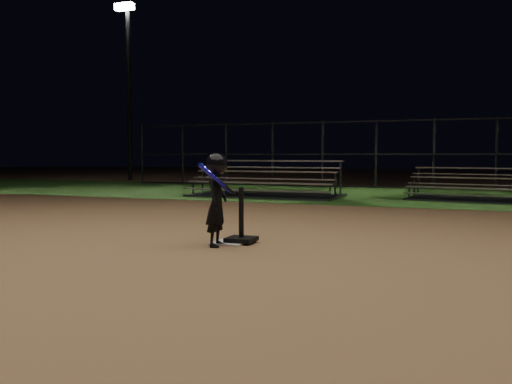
% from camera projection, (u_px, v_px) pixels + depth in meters
% --- Properties ---
extents(ground, '(80.00, 80.00, 0.00)m').
position_uv_depth(ground, '(230.00, 243.00, 7.36)').
color(ground, '#9D7047').
rests_on(ground, ground).
extents(grass_strip, '(60.00, 8.00, 0.01)m').
position_uv_depth(grass_strip, '(361.00, 194.00, 16.65)').
color(grass_strip, '#2A571C').
rests_on(grass_strip, ground).
extents(home_plate, '(0.45, 0.45, 0.02)m').
position_uv_depth(home_plate, '(230.00, 243.00, 7.36)').
color(home_plate, beige).
rests_on(home_plate, ground).
extents(batting_tee, '(0.38, 0.38, 0.75)m').
position_uv_depth(batting_tee, '(241.00, 232.00, 7.38)').
color(batting_tee, black).
rests_on(batting_tee, home_plate).
extents(child_batter, '(0.42, 0.63, 1.25)m').
position_uv_depth(child_batter, '(217.00, 197.00, 7.09)').
color(child_batter, black).
rests_on(child_batter, ground).
extents(bleacher_left, '(4.40, 2.21, 1.07)m').
position_uv_depth(bleacher_left, '(265.00, 189.00, 15.62)').
color(bleacher_left, silver).
rests_on(bleacher_left, ground).
extents(bleacher_right, '(3.84, 2.33, 0.88)m').
position_uv_depth(bleacher_right, '(479.00, 194.00, 14.11)').
color(bleacher_right, '#A4A4A8').
rests_on(bleacher_right, ground).
extents(backstop_fence, '(20.08, 0.08, 2.50)m').
position_uv_depth(backstop_fence, '(376.00, 154.00, 19.35)').
color(backstop_fence, '#38383D').
rests_on(backstop_fence, ground).
extents(light_pole_left, '(0.90, 0.53, 8.30)m').
position_uv_depth(light_pole_left, '(128.00, 76.00, 25.26)').
color(light_pole_left, '#2D2D30').
rests_on(light_pole_left, ground).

